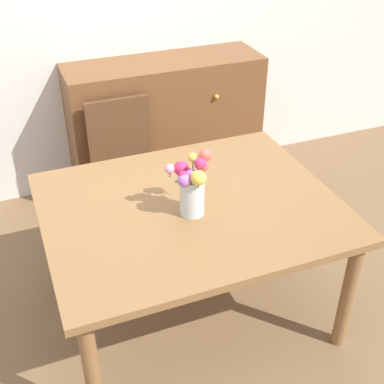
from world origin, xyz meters
name	(u,v)px	position (x,y,z in m)	size (l,w,h in m)	color
ground_plane	(191,308)	(0.00, 0.00, 0.00)	(12.00, 12.00, 0.00)	brown
dining_table	(191,217)	(0.00, 0.00, 0.65)	(1.45, 1.18, 0.73)	olive
chair_far	(125,159)	(-0.10, 0.93, 0.52)	(0.42, 0.42, 0.90)	brown
dresser	(166,126)	(0.32, 1.33, 0.50)	(1.40, 0.47, 1.00)	brown
flower_vase	(192,185)	(-0.02, -0.07, 0.89)	(0.23, 0.21, 0.31)	silver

